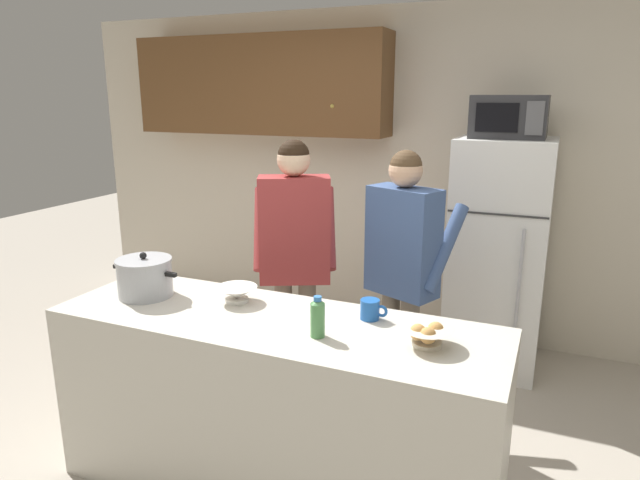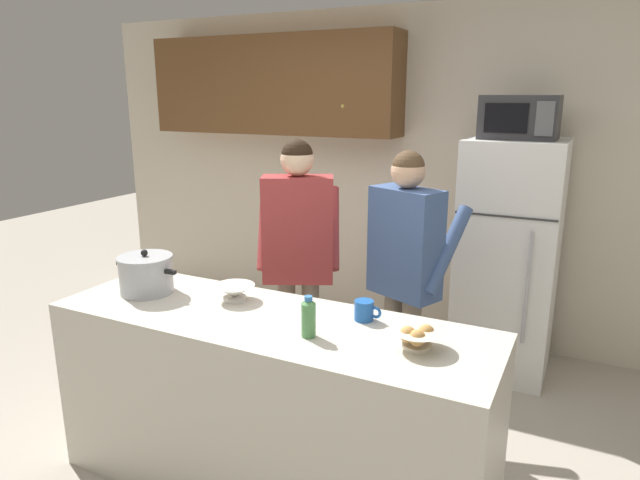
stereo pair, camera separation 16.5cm
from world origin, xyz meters
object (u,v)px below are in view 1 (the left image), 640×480
person_near_pot (295,243)px  bread_bowl (427,335)px  refrigerator (498,256)px  bottle_near_edge (318,317)px  coffee_mug (371,309)px  microwave (509,117)px  cooking_pot (145,277)px  empty_bowl (237,293)px  person_by_sink (403,256)px

person_near_pot → bread_bowl: 1.31m
refrigerator → bread_bowl: (-0.09, -1.85, 0.14)m
refrigerator → bottle_near_edge: 2.03m
bread_bowl → coffee_mug: bearing=149.1°
microwave → bread_bowl: size_ratio=2.12×
person_near_pot → bread_bowl: person_near_pot is taller
cooking_pot → empty_bowl: 0.50m
refrigerator → person_by_sink: bearing=-115.5°
microwave → cooking_pot: size_ratio=1.21×
person_near_pot → coffee_mug: 0.95m
coffee_mug → person_near_pot: bearing=137.5°
refrigerator → coffee_mug: size_ratio=12.61×
refrigerator → bottle_near_edge: bearing=-105.8°
microwave → person_by_sink: size_ratio=0.29×
microwave → person_near_pot: size_ratio=0.28×
bread_bowl → empty_bowl: size_ratio=1.08×
refrigerator → coffee_mug: bearing=-103.5°
refrigerator → bread_bowl: 1.86m
refrigerator → empty_bowl: (-1.09, -1.72, 0.14)m
microwave → cooking_pot: (-1.57, -1.81, -0.77)m
refrigerator → person_by_sink: 1.05m
coffee_mug → empty_bowl: coffee_mug is taller
coffee_mug → bread_bowl: 0.36m
refrigerator → bread_bowl: bearing=-92.9°
empty_bowl → bottle_near_edge: bottle_near_edge is taller
person_near_pot → microwave: bearing=42.4°
person_near_pot → refrigerator: bearing=43.0°
microwave → bottle_near_edge: (-0.55, -1.92, -0.78)m
cooking_pot → coffee_mug: size_ratio=3.03×
coffee_mug → bottle_near_edge: bottle_near_edge is taller
person_by_sink → bottle_near_edge: (-0.11, -1.01, -0.01)m
person_near_pot → bottle_near_edge: bearing=-59.0°
microwave → person_near_pot: 1.66m
person_near_pot → empty_bowl: size_ratio=8.01×
cooking_pot → person_by_sink: bearing=38.5°
refrigerator → person_near_pot: person_near_pot is taller
cooking_pot → coffee_mug: cooking_pot is taller
refrigerator → empty_bowl: size_ratio=7.86×
person_by_sink → person_near_pot: bearing=-171.9°
person_near_pot → cooking_pot: 0.93m
refrigerator → bottle_near_edge: size_ratio=8.92×
bread_bowl → empty_bowl: 1.01m
bottle_near_edge → bread_bowl: bearing=11.4°
refrigerator → person_by_sink: (-0.45, -0.93, 0.20)m
microwave → person_by_sink: bearing=-116.0°
refrigerator → microwave: bearing=-89.9°
person_by_sink → bread_bowl: bearing=-69.1°
person_by_sink → empty_bowl: bearing=-129.4°
bottle_near_edge → empty_bowl: bearing=157.8°
bread_bowl → person_by_sink: bearing=110.9°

